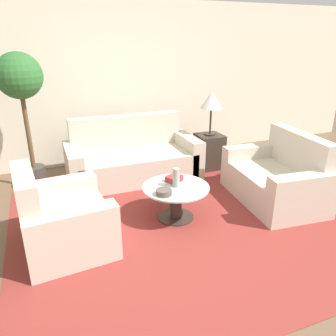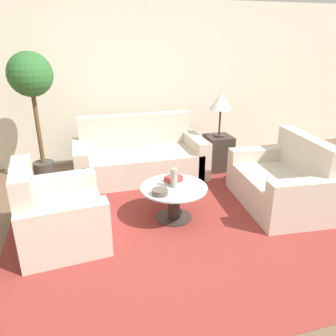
% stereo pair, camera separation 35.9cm
% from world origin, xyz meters
% --- Properties ---
extents(ground_plane, '(14.00, 14.00, 0.00)m').
position_xyz_m(ground_plane, '(0.00, 0.00, 0.00)').
color(ground_plane, brown).
extents(wall_back, '(10.00, 0.06, 2.60)m').
position_xyz_m(wall_back, '(0.00, 2.96, 1.30)').
color(wall_back, beige).
rests_on(wall_back, ground_plane).
extents(rug, '(3.74, 3.69, 0.01)m').
position_xyz_m(rug, '(0.13, 0.67, 0.00)').
color(rug, maroon).
rests_on(rug, ground_plane).
extents(sofa_main, '(1.96, 0.91, 0.91)m').
position_xyz_m(sofa_main, '(0.01, 2.10, 0.28)').
color(sofa_main, beige).
rests_on(sofa_main, ground_plane).
extents(armchair, '(0.92, 1.05, 0.87)m').
position_xyz_m(armchair, '(-1.19, 0.56, 0.28)').
color(armchair, beige).
rests_on(armchair, ground_plane).
extents(loveseat, '(0.98, 1.42, 0.89)m').
position_xyz_m(loveseat, '(1.58, 0.62, 0.28)').
color(loveseat, beige).
rests_on(loveseat, ground_plane).
extents(coffee_table, '(0.78, 0.78, 0.41)m').
position_xyz_m(coffee_table, '(0.13, 0.67, 0.27)').
color(coffee_table, '#332823').
rests_on(coffee_table, ground_plane).
extents(side_table, '(0.40, 0.40, 0.56)m').
position_xyz_m(side_table, '(1.28, 1.99, 0.28)').
color(side_table, '#332823').
rests_on(side_table, ground_plane).
extents(table_lamp, '(0.35, 0.35, 0.69)m').
position_xyz_m(table_lamp, '(1.28, 1.99, 1.10)').
color(table_lamp, '#332823').
rests_on(table_lamp, side_table).
extents(potted_plant, '(0.59, 0.59, 1.86)m').
position_xyz_m(potted_plant, '(-1.41, 2.20, 1.39)').
color(potted_plant, '#3D3833').
rests_on(potted_plant, ground_plane).
extents(vase, '(0.08, 0.08, 0.22)m').
position_xyz_m(vase, '(0.13, 0.67, 0.52)').
color(vase, '#9E998E').
rests_on(vase, coffee_table).
extents(bowl, '(0.18, 0.18, 0.06)m').
position_xyz_m(bowl, '(-0.08, 0.51, 0.44)').
color(bowl, brown).
rests_on(bowl, coffee_table).
extents(book_stack, '(0.23, 0.21, 0.07)m').
position_xyz_m(book_stack, '(0.17, 0.81, 0.45)').
color(book_stack, '#BC3333').
rests_on(book_stack, coffee_table).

